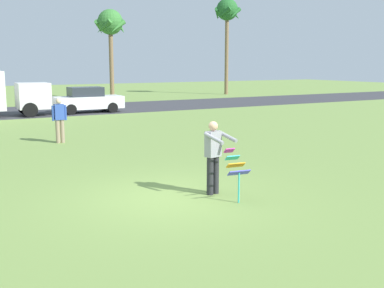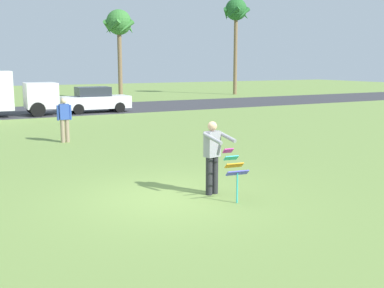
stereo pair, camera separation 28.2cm
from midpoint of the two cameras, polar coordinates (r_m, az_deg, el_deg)
The scene contains 8 objects.
ground_plane at distance 10.98m, azimuth -3.33°, elevation -6.45°, with size 120.00×120.00×0.00m, color olive.
road_strip at distance 31.95m, azimuth -20.98°, elevation 3.58°, with size 120.00×8.00×0.01m, color #38383D.
person_kite_flyer at distance 11.03m, azimuth 1.89°, elevation -1.29°, with size 0.65×0.73×1.73m.
kite_held at distance 10.55m, azimuth 4.51°, elevation -2.77°, with size 0.53×0.67×1.15m.
parked_car_white at distance 30.43m, azimuth -12.72°, elevation 5.16°, with size 4.21×1.86×1.60m.
palm_tree_centre_far at distance 41.27m, azimuth -10.00°, elevation 13.86°, with size 2.58×2.71×7.50m.
palm_tree_far_left at distance 47.78m, azimuth 4.07°, elevation 15.34°, with size 2.58×2.71×9.25m.
person_walker_near at distance 19.01m, azimuth -16.07°, elevation 2.92°, with size 0.57×0.22×1.73m.
Camera 1 is at (-4.74, -9.42, 3.05)m, focal length 44.30 mm.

